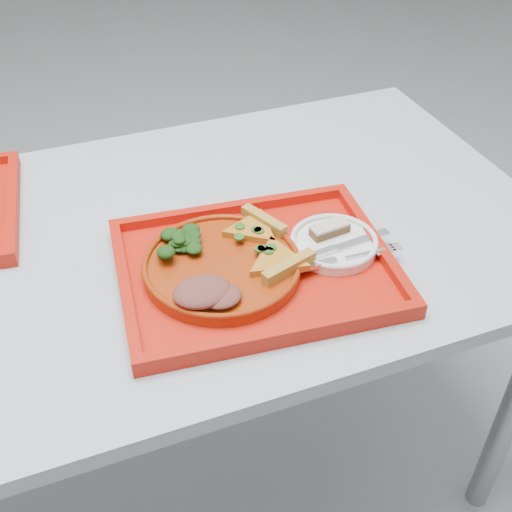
# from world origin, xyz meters

# --- Properties ---
(ground) EXTENTS (10.00, 10.00, 0.00)m
(ground) POSITION_xyz_m (0.00, 0.00, 0.00)
(ground) COLOR gray
(ground) RESTS_ON ground
(table) EXTENTS (1.60, 0.80, 0.75)m
(table) POSITION_xyz_m (0.00, 0.00, 0.68)
(table) COLOR #A3B0B7
(table) RESTS_ON ground
(tray_main) EXTENTS (0.48, 0.39, 0.01)m
(tray_main) POSITION_xyz_m (0.21, -0.15, 0.76)
(tray_main) COLOR red
(tray_main) RESTS_ON table
(dinner_plate) EXTENTS (0.26, 0.26, 0.02)m
(dinner_plate) POSITION_xyz_m (0.15, -0.14, 0.77)
(dinner_plate) COLOR #942B09
(dinner_plate) RESTS_ON tray_main
(side_plate) EXTENTS (0.15, 0.15, 0.01)m
(side_plate) POSITION_xyz_m (0.35, -0.15, 0.77)
(side_plate) COLOR white
(side_plate) RESTS_ON tray_main
(pizza_slice_a) EXTENTS (0.13, 0.14, 0.02)m
(pizza_slice_a) POSITION_xyz_m (0.24, -0.17, 0.79)
(pizza_slice_a) COLOR gold
(pizza_slice_a) RESTS_ON dinner_plate
(pizza_slice_b) EXTENTS (0.14, 0.13, 0.02)m
(pizza_slice_b) POSITION_xyz_m (0.23, -0.08, 0.79)
(pizza_slice_b) COLOR gold
(pizza_slice_b) RESTS_ON dinner_plate
(salad_heap) EXTENTS (0.08, 0.07, 0.04)m
(salad_heap) POSITION_xyz_m (0.10, -0.07, 0.80)
(salad_heap) COLOR black
(salad_heap) RESTS_ON dinner_plate
(meat_portion) EXTENTS (0.09, 0.07, 0.03)m
(meat_portion) POSITION_xyz_m (0.10, -0.20, 0.79)
(meat_portion) COLOR brown
(meat_portion) RESTS_ON dinner_plate
(dessert_bar) EXTENTS (0.07, 0.04, 0.02)m
(dessert_bar) POSITION_xyz_m (0.36, -0.12, 0.79)
(dessert_bar) COLOR #4A2B18
(dessert_bar) RESTS_ON side_plate
(knife) EXTENTS (0.19, 0.04, 0.01)m
(knife) POSITION_xyz_m (0.36, -0.16, 0.78)
(knife) COLOR silver
(knife) RESTS_ON side_plate
(fork) EXTENTS (0.19, 0.03, 0.01)m
(fork) POSITION_xyz_m (0.35, -0.20, 0.78)
(fork) COLOR silver
(fork) RESTS_ON side_plate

